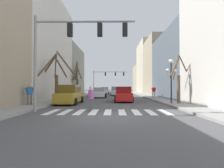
{
  "coord_description": "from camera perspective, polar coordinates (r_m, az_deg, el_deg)",
  "views": [
    {
      "loc": [
        0.43,
        -9.21,
        1.59
      ],
      "look_at": [
        -0.05,
        22.13,
        2.15
      ],
      "focal_mm": 28.0,
      "sensor_mm": 36.0,
      "label": 1
    }
  ],
  "objects": [
    {
      "name": "car_parked_right_near",
      "position": [
        34.06,
        1.33,
        -2.38
      ],
      "size": [
        2.15,
        4.38,
        1.7
      ],
      "rotation": [
        0.0,
        0.0,
        1.57
      ],
      "color": "silver",
      "rests_on": "ground_plane"
    },
    {
      "name": "traffic_signal_near",
      "position": [
        11.89,
        -12.87,
        13.75
      ],
      "size": [
        6.54,
        0.28,
        6.23
      ],
      "color": "gray",
      "rests_on": "ground_plane"
    },
    {
      "name": "street_tree_right_mid",
      "position": [
        16.72,
        20.82,
        0.81
      ],
      "size": [
        2.31,
        1.54,
        4.36
      ],
      "color": "brown",
      "rests_on": "sidewalk_right"
    },
    {
      "name": "pedestrian_on_left_sidewalk",
      "position": [
        25.2,
        13.47,
        -2.08
      ],
      "size": [
        0.7,
        0.26,
        1.63
      ],
      "rotation": [
        0.0,
        0.0,
        0.12
      ],
      "color": "#7A705B",
      "rests_on": "sidewalk_right"
    },
    {
      "name": "street_lamp_right_corner",
      "position": [
        16.77,
        18.75,
        3.78
      ],
      "size": [
        0.95,
        0.36,
        3.98
      ],
      "color": "black",
      "rests_on": "sidewalk_right"
    },
    {
      "name": "street_tree_left_near",
      "position": [
        19.32,
        -17.94,
        2.64
      ],
      "size": [
        4.12,
        2.71,
        5.26
      ],
      "color": "brown",
      "rests_on": "sidewalk_left"
    },
    {
      "name": "street_tree_left_mid",
      "position": [
        32.1,
        -11.36,
        1.54
      ],
      "size": [
        1.71,
        3.01,
        6.13
      ],
      "color": "brown",
      "rests_on": "sidewalk_left"
    },
    {
      "name": "building_row_right",
      "position": [
        34.7,
        17.12,
        5.82
      ],
      "size": [
        6.0,
        61.2,
        13.46
      ],
      "color": "beige",
      "rests_on": "ground_plane"
    },
    {
      "name": "traffic_signal_far",
      "position": [
        42.86,
        -1.75,
        2.64
      ],
      "size": [
        8.26,
        0.28,
        5.76
      ],
      "color": "gray",
      "rests_on": "ground_plane"
    },
    {
      "name": "building_row_left",
      "position": [
        25.71,
        -23.59,
        8.6
      ],
      "size": [
        6.0,
        39.83,
        13.75
      ],
      "color": "tan",
      "rests_on": "ground_plane"
    },
    {
      "name": "sidewalk_right",
      "position": [
        10.88,
        32.23,
        -8.87
      ],
      "size": [
        2.13,
        90.0,
        0.15
      ],
      "color": "gray",
      "rests_on": "ground_plane"
    },
    {
      "name": "ground_plane",
      "position": [
        9.35,
        -1.83,
        -10.8
      ],
      "size": [
        240.0,
        240.0,
        0.0
      ],
      "primitive_type": "plane",
      "color": "#4C4C4F"
    },
    {
      "name": "car_parked_left_near",
      "position": [
        19.35,
        3.7,
        -3.45
      ],
      "size": [
        1.98,
        4.37,
        1.65
      ],
      "rotation": [
        0.0,
        0.0,
        1.57
      ],
      "color": "red",
      "rests_on": "ground_plane"
    },
    {
      "name": "car_at_intersection",
      "position": [
        17.22,
        -13.56,
        -3.51
      ],
      "size": [
        1.97,
        4.86,
        1.81
      ],
      "rotation": [
        0.0,
        0.0,
        1.57
      ],
      "color": "#A38423",
      "rests_on": "ground_plane"
    },
    {
      "name": "pedestrian_waiting_at_curb",
      "position": [
        15.72,
        -25.31,
        -2.49
      ],
      "size": [
        0.51,
        0.64,
        1.71
      ],
      "rotation": [
        0.0,
        0.0,
        4.07
      ],
      "color": "#4C4C51",
      "rests_on": "sidewalk_left"
    },
    {
      "name": "car_parked_right_mid",
      "position": [
        43.23,
        -2.24,
        -2.13
      ],
      "size": [
        1.97,
        4.27,
        1.63
      ],
      "rotation": [
        0.0,
        0.0,
        -1.57
      ],
      "color": "white",
      "rests_on": "ground_plane"
    },
    {
      "name": "car_driving_toward_lane",
      "position": [
        26.75,
        -4.05,
        -2.88
      ],
      "size": [
        2.0,
        4.26,
        1.54
      ],
      "rotation": [
        0.0,
        0.0,
        -1.57
      ],
      "color": "white",
      "rests_on": "ground_plane"
    },
    {
      "name": "crosswalk_stripes",
      "position": [
        11.28,
        -1.36,
        -9.11
      ],
      "size": [
        7.65,
        2.6,
        0.01
      ],
      "color": "white",
      "rests_on": "ground_plane"
    },
    {
      "name": "pedestrian_crossing_street",
      "position": [
        11.86,
        -6.87,
        -3.92
      ],
      "size": [
        0.31,
        0.72,
        1.67
      ],
      "rotation": [
        0.0,
        0.0,
        4.46
      ],
      "color": "#4C4C51",
      "rests_on": "ground_plane"
    }
  ]
}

